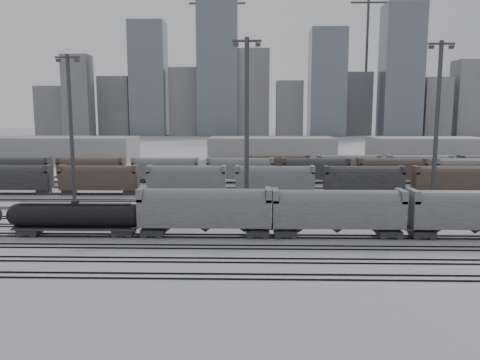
{
  "coord_description": "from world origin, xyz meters",
  "views": [
    {
      "loc": [
        3.4,
        -57.03,
        15.54
      ],
      "look_at": [
        1.51,
        24.3,
        4.0
      ],
      "focal_mm": 35.0,
      "sensor_mm": 36.0,
      "label": 1
    }
  ],
  "objects_px": {
    "tank_car_b": "(76,216)",
    "hopper_car_a": "(205,208)",
    "hopper_car_c": "(476,210)",
    "light_mast_c": "(247,124)",
    "hopper_car_b": "(338,209)"
  },
  "relations": [
    {
      "from": "tank_car_b",
      "to": "hopper_car_b",
      "type": "relative_size",
      "value": 1.07
    },
    {
      "from": "hopper_car_c",
      "to": "light_mast_c",
      "type": "height_order",
      "value": "light_mast_c"
    },
    {
      "from": "tank_car_b",
      "to": "hopper_car_b",
      "type": "bearing_deg",
      "value": 0.0
    },
    {
      "from": "hopper_car_b",
      "to": "hopper_car_c",
      "type": "relative_size",
      "value": 1.0
    },
    {
      "from": "hopper_car_b",
      "to": "light_mast_c",
      "type": "bearing_deg",
      "value": 134.25
    },
    {
      "from": "hopper_car_b",
      "to": "hopper_car_c",
      "type": "xyz_separation_m",
      "value": [
        17.29,
        0.0,
        0.01
      ]
    },
    {
      "from": "hopper_car_b",
      "to": "light_mast_c",
      "type": "xyz_separation_m",
      "value": [
        -11.61,
        11.92,
        10.43
      ]
    },
    {
      "from": "hopper_car_b",
      "to": "hopper_car_a",
      "type": "bearing_deg",
      "value": 180.0
    },
    {
      "from": "hopper_car_b",
      "to": "light_mast_c",
      "type": "height_order",
      "value": "light_mast_c"
    },
    {
      "from": "tank_car_b",
      "to": "hopper_car_a",
      "type": "xyz_separation_m",
      "value": [
        16.59,
        0.0,
        1.19
      ]
    },
    {
      "from": "tank_car_b",
      "to": "hopper_car_a",
      "type": "height_order",
      "value": "hopper_car_a"
    },
    {
      "from": "hopper_car_a",
      "to": "hopper_car_c",
      "type": "xyz_separation_m",
      "value": [
        34.06,
        0.0,
        -0.07
      ]
    },
    {
      "from": "tank_car_b",
      "to": "hopper_car_c",
      "type": "height_order",
      "value": "hopper_car_c"
    },
    {
      "from": "tank_car_b",
      "to": "hopper_car_c",
      "type": "xyz_separation_m",
      "value": [
        50.66,
        0.0,
        1.13
      ]
    },
    {
      "from": "tank_car_b",
      "to": "hopper_car_a",
      "type": "bearing_deg",
      "value": 0.0
    }
  ]
}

